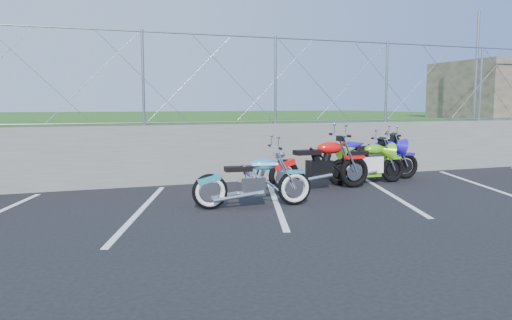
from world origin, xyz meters
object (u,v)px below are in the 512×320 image
object	(u,v)px
sportbike_green	(368,164)
sportbike_blue	(378,160)
cruiser_turquoise	(254,183)
naked_orange	(322,166)

from	to	relation	value
sportbike_green	sportbike_blue	bearing A→B (deg)	39.28
cruiser_turquoise	naked_orange	distance (m)	2.21
naked_orange	sportbike_green	bearing A→B (deg)	14.40
cruiser_turquoise	naked_orange	xyz separation A→B (m)	(1.87, 1.16, 0.07)
naked_orange	sportbike_blue	xyz separation A→B (m)	(1.89, 0.82, -0.03)
cruiser_turquoise	naked_orange	size ratio (longest dim) A/B	0.92
cruiser_turquoise	sportbike_green	size ratio (longest dim) A/B	1.09
cruiser_turquoise	sportbike_blue	bearing A→B (deg)	33.25
naked_orange	sportbike_green	xyz separation A→B (m)	(1.32, 0.36, -0.06)
naked_orange	sportbike_green	world-z (taller)	naked_orange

